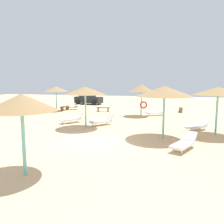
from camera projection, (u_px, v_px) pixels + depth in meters
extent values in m
plane|color=#DBBA8C|center=(98.00, 141.00, 11.86)|extent=(80.00, 80.00, 0.00)
cylinder|color=#6BC6BC|center=(86.00, 111.00, 15.04)|extent=(0.12, 0.12, 2.46)
cone|color=#9E7A4C|center=(85.00, 91.00, 14.85)|extent=(2.90, 2.90, 0.54)
cylinder|color=#6BC6BC|center=(217.00, 115.00, 12.91)|extent=(0.12, 0.12, 2.55)
cone|color=#9E7A4C|center=(218.00, 91.00, 12.72)|extent=(2.81, 2.81, 0.47)
cylinder|color=#6BC6BC|center=(56.00, 101.00, 24.28)|extent=(0.12, 0.12, 2.29)
cone|color=#9E7A4C|center=(56.00, 89.00, 24.10)|extent=(2.71, 2.71, 0.57)
cylinder|color=#6BC6BC|center=(24.00, 142.00, 7.28)|extent=(0.12, 0.12, 2.34)
cone|color=#9E7A4C|center=(21.00, 102.00, 7.10)|extent=(2.39, 2.39, 0.57)
cylinder|color=#6BC6BC|center=(141.00, 103.00, 20.48)|extent=(0.12, 0.12, 2.42)
cone|color=#9E7A4C|center=(141.00, 88.00, 20.28)|extent=(2.38, 2.38, 0.69)
torus|color=red|center=(143.00, 105.00, 20.44)|extent=(0.71, 0.33, 0.70)
cylinder|color=#6BC6BC|center=(164.00, 117.00, 12.19)|extent=(0.12, 0.12, 2.50)
cone|color=#9E7A4C|center=(164.00, 91.00, 11.99)|extent=(3.20, 3.20, 0.58)
cube|color=white|center=(101.00, 122.00, 16.13)|extent=(1.59, 1.71, 0.12)
cube|color=white|center=(110.00, 117.00, 16.53)|extent=(0.74, 0.72, 0.49)
cylinder|color=silver|center=(106.00, 123.00, 16.66)|extent=(0.06, 0.06, 0.22)
cylinder|color=silver|center=(109.00, 123.00, 16.30)|extent=(0.06, 0.06, 0.22)
cylinder|color=silver|center=(93.00, 124.00, 16.00)|extent=(0.06, 0.06, 0.22)
cylinder|color=silver|center=(96.00, 125.00, 15.64)|extent=(0.06, 0.06, 0.22)
cube|color=white|center=(196.00, 126.00, 14.32)|extent=(1.63, 1.68, 0.12)
cube|color=white|center=(203.00, 122.00, 14.71)|extent=(0.82, 0.81, 0.34)
cylinder|color=silver|center=(198.00, 127.00, 14.84)|extent=(0.06, 0.06, 0.22)
cylinder|color=silver|center=(204.00, 129.00, 14.47)|extent=(0.06, 0.06, 0.22)
cylinder|color=silver|center=(187.00, 129.00, 14.22)|extent=(0.06, 0.06, 0.22)
cylinder|color=silver|center=(192.00, 131.00, 13.85)|extent=(0.06, 0.06, 0.22)
cube|color=white|center=(71.00, 107.00, 25.71)|extent=(1.78, 0.92, 0.12)
cube|color=white|center=(77.00, 106.00, 25.35)|extent=(0.62, 0.72, 0.32)
cylinder|color=silver|center=(76.00, 109.00, 25.68)|extent=(0.06, 0.06, 0.22)
cylinder|color=silver|center=(74.00, 109.00, 25.28)|extent=(0.06, 0.06, 0.22)
cylinder|color=silver|center=(68.00, 108.00, 26.18)|extent=(0.06, 0.06, 0.22)
cylinder|color=silver|center=(66.00, 108.00, 25.78)|extent=(0.06, 0.06, 0.22)
cube|color=white|center=(155.00, 113.00, 20.91)|extent=(1.80, 1.34, 0.12)
cube|color=white|center=(163.00, 111.00, 21.05)|extent=(0.76, 0.81, 0.33)
cylinder|color=silver|center=(160.00, 114.00, 21.27)|extent=(0.06, 0.06, 0.22)
cylinder|color=silver|center=(161.00, 115.00, 20.84)|extent=(0.06, 0.06, 0.22)
cylinder|color=silver|center=(148.00, 114.00, 21.03)|extent=(0.06, 0.06, 0.22)
cylinder|color=silver|center=(150.00, 115.00, 20.60)|extent=(0.06, 0.06, 0.22)
cube|color=white|center=(183.00, 144.00, 10.15)|extent=(1.30, 1.81, 0.12)
cube|color=white|center=(190.00, 136.00, 10.72)|extent=(0.77, 0.67, 0.45)
cylinder|color=silver|center=(183.00, 144.00, 10.76)|extent=(0.06, 0.06, 0.22)
cylinder|color=silver|center=(192.00, 146.00, 10.48)|extent=(0.06, 0.06, 0.22)
cylinder|color=silver|center=(173.00, 150.00, 9.86)|extent=(0.06, 0.06, 0.22)
cylinder|color=silver|center=(182.00, 152.00, 9.58)|extent=(0.06, 0.06, 0.22)
cube|color=white|center=(70.00, 119.00, 17.04)|extent=(1.54, 1.74, 0.12)
cube|color=white|center=(79.00, 115.00, 17.48)|extent=(0.76, 0.72, 0.47)
cylinder|color=silver|center=(76.00, 120.00, 17.59)|extent=(0.06, 0.06, 0.22)
cylinder|color=silver|center=(79.00, 121.00, 17.25)|extent=(0.06, 0.06, 0.22)
cylinder|color=silver|center=(62.00, 122.00, 16.88)|extent=(0.06, 0.06, 0.22)
cylinder|color=silver|center=(65.00, 123.00, 16.53)|extent=(0.06, 0.06, 0.22)
cube|color=brown|center=(65.00, 107.00, 24.80)|extent=(0.54, 1.53, 0.08)
cube|color=brown|center=(62.00, 109.00, 24.32)|extent=(0.37, 0.15, 0.41)
cube|color=brown|center=(67.00, 108.00, 25.34)|extent=(0.37, 0.15, 0.41)
cube|color=brown|center=(181.00, 108.00, 23.49)|extent=(0.44, 1.51, 0.08)
cube|color=brown|center=(181.00, 111.00, 23.00)|extent=(0.36, 0.13, 0.41)
cube|color=brown|center=(181.00, 109.00, 24.04)|extent=(0.36, 0.13, 0.41)
cube|color=brown|center=(103.00, 108.00, 23.68)|extent=(1.54, 0.63, 0.08)
cube|color=brown|center=(98.00, 110.00, 23.78)|extent=(0.17, 0.37, 0.41)
cube|color=brown|center=(108.00, 110.00, 23.65)|extent=(0.17, 0.37, 0.41)
cube|color=black|center=(89.00, 100.00, 31.87)|extent=(4.20, 2.26, 0.90)
cube|color=#262D38|center=(87.00, 95.00, 31.85)|extent=(2.21, 1.83, 0.60)
cylinder|color=black|center=(100.00, 102.00, 32.17)|extent=(0.67, 0.31, 0.64)
cylinder|color=black|center=(94.00, 103.00, 30.58)|extent=(0.67, 0.31, 0.64)
cylinder|color=black|center=(84.00, 101.00, 33.25)|extent=(0.67, 0.31, 0.64)
cylinder|color=black|center=(78.00, 102.00, 31.66)|extent=(0.67, 0.31, 0.64)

